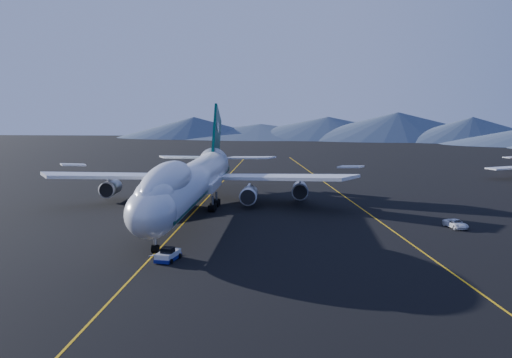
{
  "coord_description": "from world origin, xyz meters",
  "views": [
    {
      "loc": [
        17.96,
        -97.47,
        19.12
      ],
      "look_at": [
        11.11,
        2.43,
        6.0
      ],
      "focal_mm": 40.0,
      "sensor_mm": 36.0,
      "label": 1
    }
  ],
  "objects": [
    {
      "name": "ground",
      "position": [
        0.0,
        0.0,
        0.0
      ],
      "size": [
        500.0,
        500.0,
        0.0
      ],
      "primitive_type": "plane",
      "color": "black",
      "rests_on": "ground"
    },
    {
      "name": "taxiway_line_main",
      "position": [
        0.0,
        0.0,
        0.01
      ],
      "size": [
        0.25,
        220.0,
        0.01
      ],
      "primitive_type": "cube",
      "color": "#E0A30D",
      "rests_on": "ground"
    },
    {
      "name": "taxiway_line_side",
      "position": [
        30.0,
        10.0,
        0.01
      ],
      "size": [
        28.08,
        198.09,
        0.01
      ],
      "primitive_type": "cube",
      "rotation": [
        0.0,
        0.0,
        0.14
      ],
      "color": "#E0A30D",
      "rests_on": "ground"
    },
    {
      "name": "boeing_747",
      "position": [
        0.0,
        0.03,
        5.81
      ],
      "size": [
        59.62,
        72.43,
        19.37
      ],
      "color": "silver",
      "rests_on": "ground"
    },
    {
      "name": "pushback_tug",
      "position": [
        2.41,
        -29.91,
        0.55
      ],
      "size": [
        2.91,
        4.33,
        1.75
      ],
      "rotation": [
        0.0,
        0.0,
        -0.2
      ],
      "color": "silver",
      "rests_on": "ground"
    },
    {
      "name": "service_van",
      "position": [
        43.1,
        -8.41,
        0.66
      ],
      "size": [
        3.44,
        5.21,
        1.33
      ],
      "primitive_type": "imported",
      "rotation": [
        0.0,
        0.0,
        0.28
      ],
      "color": "white",
      "rests_on": "ground"
    }
  ]
}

